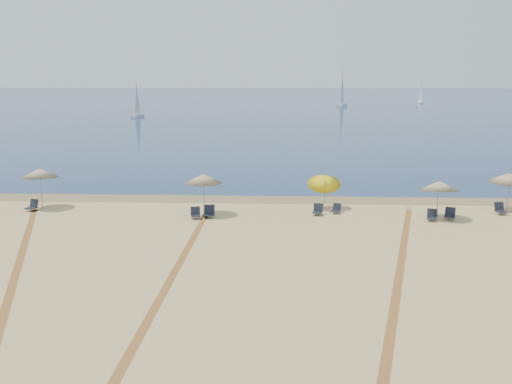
{
  "coord_description": "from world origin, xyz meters",
  "views": [
    {
      "loc": [
        1.45,
        -13.64,
        8.21
      ],
      "look_at": [
        0.0,
        20.0,
        1.3
      ],
      "focal_mm": 39.31,
      "sensor_mm": 36.0,
      "label": 1
    }
  ],
  "objects_px": {
    "umbrella_1": "(40,173)",
    "umbrella_3": "(324,180)",
    "chair_8": "(450,214)",
    "umbrella_2": "(204,178)",
    "chair_4": "(209,212)",
    "sailboat_2": "(137,107)",
    "chair_3": "(196,213)",
    "chair_5": "(318,210)",
    "umbrella_4": "(439,186)",
    "chair_2": "(32,206)",
    "sailboat_1": "(342,96)",
    "sailboat_0": "(420,97)",
    "umbrella_5": "(509,178)",
    "chair_6": "(336,209)",
    "chair_7": "(432,216)",
    "chair_9": "(500,209)"
  },
  "relations": [
    {
      "from": "chair_2",
      "to": "chair_9",
      "type": "distance_m",
      "value": 28.99
    },
    {
      "from": "sailboat_2",
      "to": "chair_6",
      "type": "bearing_deg",
      "value": -61.93
    },
    {
      "from": "chair_7",
      "to": "chair_9",
      "type": "bearing_deg",
      "value": 36.02
    },
    {
      "from": "chair_3",
      "to": "chair_7",
      "type": "distance_m",
      "value": 13.87
    },
    {
      "from": "chair_3",
      "to": "chair_8",
      "type": "relative_size",
      "value": 0.91
    },
    {
      "from": "chair_2",
      "to": "sailboat_2",
      "type": "height_order",
      "value": "sailboat_2"
    },
    {
      "from": "chair_3",
      "to": "chair_5",
      "type": "distance_m",
      "value": 7.4
    },
    {
      "from": "chair_5",
      "to": "chair_8",
      "type": "xyz_separation_m",
      "value": [
        7.69,
        -0.77,
        0.01
      ]
    },
    {
      "from": "sailboat_0",
      "to": "umbrella_1",
      "type": "bearing_deg",
      "value": -112.18
    },
    {
      "from": "umbrella_1",
      "to": "umbrella_3",
      "type": "distance_m",
      "value": 18.04
    },
    {
      "from": "chair_4",
      "to": "chair_5",
      "type": "relative_size",
      "value": 0.98
    },
    {
      "from": "chair_6",
      "to": "sailboat_2",
      "type": "bearing_deg",
      "value": 134.16
    },
    {
      "from": "chair_7",
      "to": "sailboat_2",
      "type": "bearing_deg",
      "value": 129.04
    },
    {
      "from": "umbrella_5",
      "to": "chair_5",
      "type": "xyz_separation_m",
      "value": [
        -11.94,
        -1.72,
        -1.79
      ]
    },
    {
      "from": "chair_3",
      "to": "umbrella_4",
      "type": "bearing_deg",
      "value": -11.15
    },
    {
      "from": "umbrella_3",
      "to": "chair_5",
      "type": "relative_size",
      "value": 3.35
    },
    {
      "from": "chair_8",
      "to": "chair_6",
      "type": "bearing_deg",
      "value": -170.47
    },
    {
      "from": "chair_2",
      "to": "sailboat_0",
      "type": "height_order",
      "value": "sailboat_0"
    },
    {
      "from": "chair_3",
      "to": "sailboat_1",
      "type": "height_order",
      "value": "sailboat_1"
    },
    {
      "from": "chair_4",
      "to": "sailboat_2",
      "type": "relative_size",
      "value": 0.1
    },
    {
      "from": "chair_6",
      "to": "sailboat_0",
      "type": "distance_m",
      "value": 155.87
    },
    {
      "from": "umbrella_1",
      "to": "chair_3",
      "type": "distance_m",
      "value": 10.7
    },
    {
      "from": "umbrella_4",
      "to": "chair_6",
      "type": "bearing_deg",
      "value": 170.19
    },
    {
      "from": "umbrella_4",
      "to": "sailboat_2",
      "type": "bearing_deg",
      "value": 114.95
    },
    {
      "from": "umbrella_2",
      "to": "chair_4",
      "type": "bearing_deg",
      "value": -60.21
    },
    {
      "from": "chair_2",
      "to": "sailboat_1",
      "type": "distance_m",
      "value": 134.8
    },
    {
      "from": "umbrella_3",
      "to": "chair_3",
      "type": "distance_m",
      "value": 8.41
    },
    {
      "from": "umbrella_3",
      "to": "chair_3",
      "type": "bearing_deg",
      "value": -160.25
    },
    {
      "from": "chair_2",
      "to": "chair_4",
      "type": "distance_m",
      "value": 11.4
    },
    {
      "from": "umbrella_4",
      "to": "chair_4",
      "type": "xyz_separation_m",
      "value": [
        -13.54,
        -0.42,
        -1.64
      ]
    },
    {
      "from": "umbrella_1",
      "to": "sailboat_2",
      "type": "height_order",
      "value": "sailboat_2"
    },
    {
      "from": "umbrella_2",
      "to": "umbrella_4",
      "type": "height_order",
      "value": "umbrella_2"
    },
    {
      "from": "umbrella_3",
      "to": "chair_8",
      "type": "xyz_separation_m",
      "value": [
        7.22,
        -2.4,
        -1.54
      ]
    },
    {
      "from": "chair_8",
      "to": "umbrella_1",
      "type": "bearing_deg",
      "value": -163.74
    },
    {
      "from": "chair_6",
      "to": "sailboat_2",
      "type": "relative_size",
      "value": 0.1
    },
    {
      "from": "chair_2",
      "to": "chair_6",
      "type": "height_order",
      "value": "chair_2"
    },
    {
      "from": "umbrella_3",
      "to": "umbrella_4",
      "type": "relative_size",
      "value": 1.07
    },
    {
      "from": "chair_3",
      "to": "chair_4",
      "type": "bearing_deg",
      "value": 3.3
    },
    {
      "from": "chair_4",
      "to": "sailboat_0",
      "type": "distance_m",
      "value": 159.45
    },
    {
      "from": "chair_2",
      "to": "sailboat_1",
      "type": "xyz_separation_m",
      "value": [
        33.25,
        130.6,
        2.74
      ]
    },
    {
      "from": "chair_4",
      "to": "chair_8",
      "type": "relative_size",
      "value": 0.88
    },
    {
      "from": "umbrella_3",
      "to": "sailboat_0",
      "type": "height_order",
      "value": "sailboat_0"
    },
    {
      "from": "chair_8",
      "to": "umbrella_2",
      "type": "bearing_deg",
      "value": -161.55
    },
    {
      "from": "chair_3",
      "to": "chair_9",
      "type": "xyz_separation_m",
      "value": [
        18.46,
        1.86,
        0.02
      ]
    },
    {
      "from": "umbrella_5",
      "to": "chair_2",
      "type": "xyz_separation_m",
      "value": [
        -29.77,
        -1.35,
        -1.78
      ]
    },
    {
      "from": "chair_9",
      "to": "chair_3",
      "type": "bearing_deg",
      "value": 176.52
    },
    {
      "from": "umbrella_4",
      "to": "chair_9",
      "type": "bearing_deg",
      "value": 16.21
    },
    {
      "from": "umbrella_3",
      "to": "chair_4",
      "type": "xyz_separation_m",
      "value": [
        -6.99,
        -2.55,
        -1.52
      ]
    },
    {
      "from": "chair_4",
      "to": "umbrella_3",
      "type": "bearing_deg",
      "value": 18.42
    },
    {
      "from": "umbrella_1",
      "to": "sailboat_1",
      "type": "distance_m",
      "value": 133.92
    }
  ]
}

